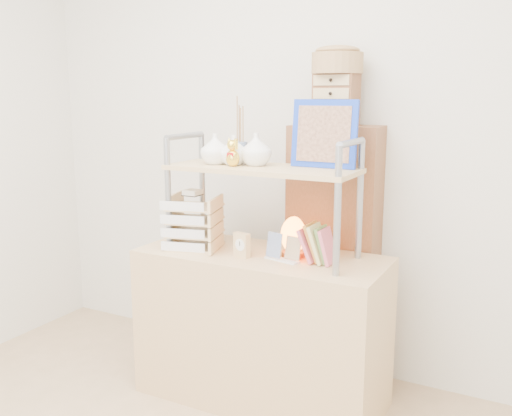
{
  "coord_description": "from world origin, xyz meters",
  "views": [
    {
      "loc": [
        1.21,
        -1.15,
        1.5
      ],
      "look_at": [
        -0.03,
        1.2,
        0.97
      ],
      "focal_mm": 40.0,
      "sensor_mm": 36.0,
      "label": 1
    }
  ],
  "objects": [
    {
      "name": "salt_lamp",
      "position": [
        0.15,
        1.23,
        0.85
      ],
      "size": [
        0.13,
        0.12,
        0.19
      ],
      "color": "brown",
      "rests_on": "desk"
    },
    {
      "name": "cabinet",
      "position": [
        0.23,
        1.57,
        0.68
      ],
      "size": [
        0.46,
        0.26,
        1.35
      ],
      "primitive_type": "cube",
      "rotation": [
        0.0,
        0.0,
        0.06
      ],
      "color": "brown",
      "rests_on": "ground"
    },
    {
      "name": "postcard_stand",
      "position": [
        0.14,
        1.15,
        0.79
      ],
      "size": [
        0.18,
        0.09,
        0.13
      ],
      "color": "white",
      "rests_on": "desk"
    },
    {
      "name": "hutch",
      "position": [
        -0.01,
        1.21,
        1.18
      ],
      "size": [
        0.9,
        0.34,
        0.73
      ],
      "color": "#90949D",
      "rests_on": "desk"
    },
    {
      "name": "desk_clock",
      "position": [
        -0.06,
        1.11,
        0.81
      ],
      "size": [
        0.09,
        0.05,
        0.12
      ],
      "color": "tan",
      "rests_on": "desk"
    },
    {
      "name": "woven_basket",
      "position": [
        0.23,
        1.55,
        1.65
      ],
      "size": [
        0.25,
        0.25,
        0.1
      ],
      "primitive_type": "cylinder",
      "color": "olive",
      "rests_on": "drawer_chest"
    },
    {
      "name": "drawer_chest",
      "position": [
        0.23,
        1.55,
        1.48
      ],
      "size": [
        0.2,
        0.16,
        0.25
      ],
      "color": "brown",
      "rests_on": "cabinet"
    },
    {
      "name": "desk",
      "position": [
        0.0,
        1.2,
        0.38
      ],
      "size": [
        1.2,
        0.5,
        0.75
      ],
      "primitive_type": "cube",
      "color": "tan",
      "rests_on": "ground"
    },
    {
      "name": "letter_tray",
      "position": [
        -0.35,
        1.14,
        0.87
      ],
      "size": [
        0.29,
        0.28,
        0.29
      ],
      "color": "#D2B47E",
      "rests_on": "desk"
    },
    {
      "name": "room_shell",
      "position": [
        0.0,
        0.39,
        1.69
      ],
      "size": [
        3.42,
        3.41,
        2.61
      ],
      "color": "silver",
      "rests_on": "ground"
    }
  ]
}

